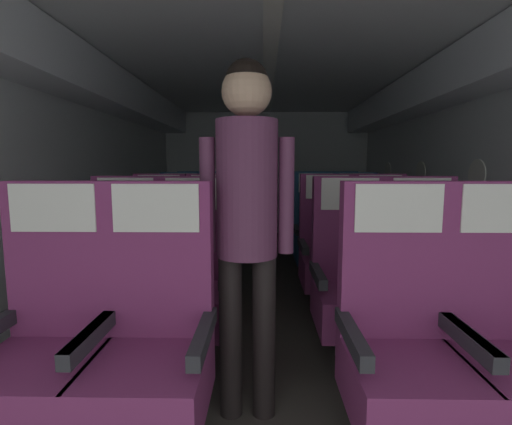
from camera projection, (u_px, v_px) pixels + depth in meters
name	position (u px, v px, depth m)	size (l,w,h in m)	color
ground	(269.00, 301.00, 3.41)	(3.87, 7.38, 0.02)	#3D3833
fuselage_shell	(269.00, 121.00, 3.48)	(3.75, 7.03, 2.22)	silver
seat_a_left_window	(48.00, 345.00, 1.52)	(0.48, 0.52, 1.14)	#38383D
seat_a_left_aisle	(153.00, 346.00, 1.51)	(0.48, 0.52, 1.14)	#38383D
seat_a_right_aisle	(510.00, 348.00, 1.50)	(0.48, 0.52, 1.14)	#38383D
seat_a_right_window	(401.00, 347.00, 1.51)	(0.48, 0.52, 1.14)	#38383D
seat_b_left_window	(124.00, 282.00, 2.36)	(0.48, 0.52, 1.14)	#38383D
seat_b_left_aisle	(193.00, 283.00, 2.33)	(0.48, 0.52, 1.14)	#38383D
seat_b_right_aisle	(423.00, 283.00, 2.33)	(0.48, 0.52, 1.14)	#38383D
seat_b_right_window	(351.00, 284.00, 2.32)	(0.48, 0.52, 1.14)	#38383D
seat_c_left_window	(158.00, 252.00, 3.17)	(0.48, 0.52, 1.14)	#38383D
seat_c_left_aisle	(212.00, 252.00, 3.17)	(0.48, 0.52, 1.14)	#38383D
seat_c_right_aisle	(381.00, 253.00, 3.14)	(0.48, 0.52, 1.14)	#38383D
seat_c_right_window	(328.00, 253.00, 3.14)	(0.48, 0.52, 1.14)	#38383D
seat_d_left_window	(180.00, 235.00, 3.97)	(0.48, 0.52, 1.14)	#38383D
seat_d_left_aisle	(222.00, 235.00, 3.98)	(0.48, 0.52, 1.14)	#38383D
seat_d_right_aisle	(357.00, 236.00, 3.94)	(0.48, 0.52, 1.14)	#38383D
seat_d_right_window	(316.00, 236.00, 3.94)	(0.48, 0.52, 1.14)	#38383D
seat_e_left_window	(194.00, 223.00, 4.81)	(0.48, 0.52, 1.14)	#38383D
seat_e_left_aisle	(229.00, 223.00, 4.79)	(0.48, 0.52, 1.14)	#38383D
seat_e_right_aisle	(341.00, 224.00, 4.75)	(0.48, 0.52, 1.14)	#38383D
seat_e_right_window	(307.00, 224.00, 4.76)	(0.48, 0.52, 1.14)	#38383D
flight_attendant	(247.00, 203.00, 1.71)	(0.43, 0.28, 1.67)	black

